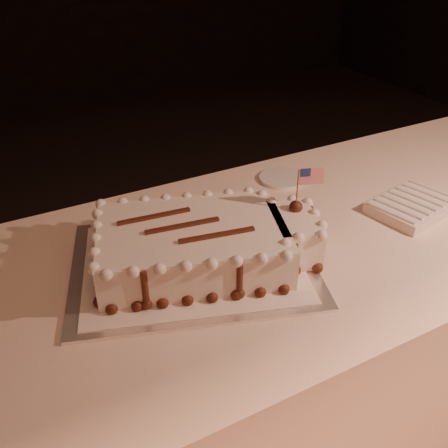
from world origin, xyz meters
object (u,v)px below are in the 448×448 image
cake_board (193,264)px  sheet_cake (205,243)px  napkin_stack (412,206)px  side_plate (282,179)px  banquet_table (284,342)px

cake_board → sheet_cake: sheet_cake is taller
napkin_stack → side_plate: 0.38m
banquet_table → napkin_stack: size_ratio=9.95×
napkin_stack → side_plate: size_ratio=1.80×
cake_board → sheet_cake: 0.06m
napkin_stack → side_plate: bearing=123.4°
side_plate → cake_board: bearing=-148.1°
banquet_table → napkin_stack: 0.52m
sheet_cake → cake_board: bearing=162.1°
cake_board → side_plate: 0.49m
cake_board → napkin_stack: bearing=13.0°
napkin_stack → side_plate: (-0.21, 0.31, -0.01)m
side_plate → sheet_cake: bearing=-145.4°
banquet_table → sheet_cake: size_ratio=4.44×
banquet_table → cake_board: (-0.28, 0.00, 0.38)m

